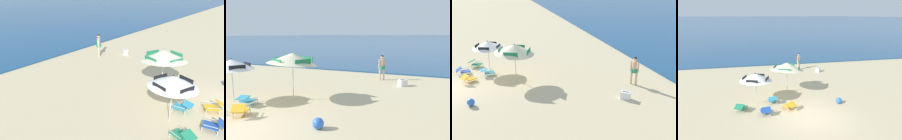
# 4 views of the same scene
# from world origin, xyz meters

# --- Properties ---
(beach_umbrella_striped_main) EXTENTS (2.77, 2.76, 2.07)m
(beach_umbrella_striped_main) POSITION_xyz_m (-2.72, 2.61, 1.78)
(beach_umbrella_striped_main) COLOR silver
(beach_umbrella_striped_main) RESTS_ON ground
(beach_umbrella_striped_second) EXTENTS (3.42, 3.42, 2.38)m
(beach_umbrella_striped_second) POSITION_xyz_m (-0.39, 4.10, 2.00)
(beach_umbrella_striped_second) COLOR silver
(beach_umbrella_striped_second) RESTS_ON ground
(lounge_chair_under_umbrella) EXTENTS (0.83, 1.01, 0.51)m
(lounge_chair_under_umbrella) POSITION_xyz_m (-3.71, 1.65, 0.28)
(lounge_chair_under_umbrella) COLOR #1E7F56
(lounge_chair_under_umbrella) RESTS_ON ground
(lounge_chair_beside_umbrella) EXTENTS (0.66, 0.96, 0.52)m
(lounge_chair_beside_umbrella) POSITION_xyz_m (-2.34, 0.90, 0.27)
(lounge_chair_beside_umbrella) COLOR #1E4799
(lounge_chair_beside_umbrella) RESTS_ON ground
(lounge_chair_facing_sea) EXTENTS (0.63, 0.91, 0.49)m
(lounge_chair_facing_sea) POSITION_xyz_m (-1.71, 2.42, 0.28)
(lounge_chair_facing_sea) COLOR teal
(lounge_chair_facing_sea) RESTS_ON ground
(lounge_chair_spare_folded) EXTENTS (0.91, 1.03, 0.52)m
(lounge_chair_spare_folded) POSITION_xyz_m (-0.87, 1.28, 0.27)
(lounge_chair_spare_folded) COLOR gold
(lounge_chair_spare_folded) RESTS_ON ground
(person_standing_near_shore) EXTENTS (0.42, 0.42, 1.72)m
(person_standing_near_shore) POSITION_xyz_m (2.30, 10.73, 1.00)
(person_standing_near_shore) COLOR #D8A87F
(person_standing_near_shore) RESTS_ON ground
(cooler_box) EXTENTS (0.59, 0.60, 0.43)m
(cooler_box) POSITION_xyz_m (3.95, 9.32, 0.20)
(cooler_box) COLOR white
(cooler_box) RESTS_ON ground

